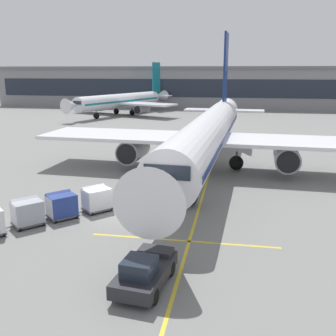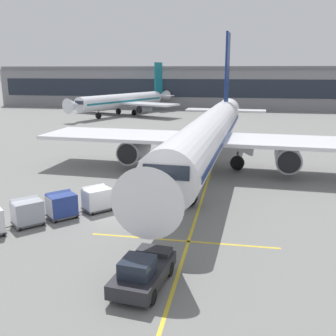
# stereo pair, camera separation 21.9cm
# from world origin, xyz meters

# --- Properties ---
(ground_plane) EXTENTS (600.00, 600.00, 0.00)m
(ground_plane) POSITION_xyz_m (0.00, 0.00, 0.00)
(ground_plane) COLOR slate
(parked_airplane) EXTENTS (36.46, 46.90, 15.75)m
(parked_airplane) POSITION_xyz_m (5.80, 14.55, 3.94)
(parked_airplane) COLOR white
(parked_airplane) RESTS_ON ground
(belt_loader) EXTENTS (4.08, 4.80, 3.47)m
(belt_loader) POSITION_xyz_m (1.00, 3.17, 0.93)
(belt_loader) COLOR #A3A8B2
(belt_loader) RESTS_ON ground
(baggage_cart_lead) EXTENTS (2.53, 2.56, 1.91)m
(baggage_cart_lead) POSITION_xyz_m (-1.52, 0.63, 1.00)
(baggage_cart_lead) COLOR #515156
(baggage_cart_lead) RESTS_ON ground
(baggage_cart_second) EXTENTS (2.53, 2.56, 1.91)m
(baggage_cart_second) POSITION_xyz_m (-3.50, -1.26, 1.00)
(baggage_cart_second) COLOR #515156
(baggage_cart_second) RESTS_ON ground
(baggage_cart_third) EXTENTS (2.53, 2.56, 1.91)m
(baggage_cart_third) POSITION_xyz_m (-5.20, -3.00, 1.00)
(baggage_cart_third) COLOR #515156
(baggage_cart_third) RESTS_ON ground
(pushback_tug) EXTENTS (2.62, 4.62, 1.83)m
(pushback_tug) POSITION_xyz_m (4.60, -9.31, 0.83)
(pushback_tug) COLOR #232328
(pushback_tug) RESTS_ON ground
(ground_crew_by_loader) EXTENTS (0.49, 0.41, 1.74)m
(ground_crew_by_loader) POSITION_xyz_m (-2.29, 1.31, 1.00)
(ground_crew_by_loader) COLOR #333847
(ground_crew_by_loader) RESTS_ON ground
(ground_crew_by_carts) EXTENTS (0.33, 0.56, 1.74)m
(ground_crew_by_carts) POSITION_xyz_m (0.22, 1.20, 1.00)
(ground_crew_by_carts) COLOR #333847
(ground_crew_by_carts) RESTS_ON ground
(safety_cone_engine_keepout) EXTENTS (0.66, 0.66, 0.75)m
(safety_cone_engine_keepout) POSITION_xyz_m (-0.21, 11.68, 0.36)
(safety_cone_engine_keepout) COLOR black
(safety_cone_engine_keepout) RESTS_ON ground
(apron_guidance_line_lead_in) EXTENTS (0.20, 110.00, 0.01)m
(apron_guidance_line_lead_in) POSITION_xyz_m (6.12, 13.73, 0.00)
(apron_guidance_line_lead_in) COLOR yellow
(apron_guidance_line_lead_in) RESTS_ON ground
(apron_guidance_line_stop_bar) EXTENTS (12.00, 0.20, 0.01)m
(apron_guidance_line_stop_bar) POSITION_xyz_m (5.76, -3.64, 0.00)
(apron_guidance_line_stop_bar) COLOR yellow
(apron_guidance_line_stop_bar) RESTS_ON ground
(terminal_building) EXTENTS (142.31, 18.05, 11.48)m
(terminal_building) POSITION_xyz_m (9.49, 90.72, 5.68)
(terminal_building) COLOR gray
(terminal_building) RESTS_ON ground
(distant_airplane) EXTENTS (27.80, 34.73, 12.44)m
(distant_airplane) POSITION_xyz_m (-18.47, 64.53, 3.33)
(distant_airplane) COLOR silver
(distant_airplane) RESTS_ON ground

